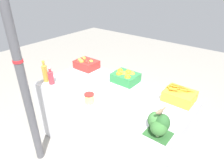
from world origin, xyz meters
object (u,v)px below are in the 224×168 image
at_px(orange_crate, 125,77).
at_px(juice_bottle_ruby, 51,77).
at_px(juice_bottle_amber, 45,73).
at_px(pickle_jar, 89,98).
at_px(broccoli_pile, 158,123).
at_px(support_pole, 21,72).
at_px(carrot_crate, 179,95).
at_px(sparrow_bird, 160,112).
at_px(apple_crate, 86,64).

xyz_separation_m(orange_crate, juice_bottle_ruby, (-0.70, -0.63, 0.03)).
xyz_separation_m(juice_bottle_amber, pickle_jar, (0.79, -0.01, -0.07)).
height_order(broccoli_pile, juice_bottle_ruby, juice_bottle_ruby).
bearing_deg(juice_bottle_amber, orange_crate, 37.61).
xyz_separation_m(support_pole, juice_bottle_amber, (-0.25, 0.42, -0.23)).
bearing_deg(pickle_jar, juice_bottle_ruby, 178.90).
distance_m(support_pole, carrot_crate, 1.67).
height_order(carrot_crate, pickle_jar, carrot_crate).
height_order(carrot_crate, sparrow_bird, sparrow_bird).
distance_m(apple_crate, broccoli_pile, 1.58).
height_order(apple_crate, orange_crate, orange_crate).
height_order(orange_crate, juice_bottle_ruby, juice_bottle_ruby).
xyz_separation_m(apple_crate, orange_crate, (0.70, 0.01, 0.00)).
distance_m(apple_crate, carrot_crate, 1.42).
height_order(carrot_crate, juice_bottle_amber, juice_bottle_amber).
height_order(apple_crate, broccoli_pile, broccoli_pile).
bearing_deg(juice_bottle_ruby, carrot_crate, 23.98).
distance_m(juice_bottle_amber, juice_bottle_ruby, 0.12).
relative_size(broccoli_pile, sparrow_bird, 1.78).
bearing_deg(broccoli_pile, carrot_crate, 94.66).
relative_size(juice_bottle_amber, sparrow_bird, 2.08).
xyz_separation_m(carrot_crate, sparrow_bird, (0.06, -0.62, 0.17)).
distance_m(orange_crate, carrot_crate, 0.71).
xyz_separation_m(juice_bottle_ruby, pickle_jar, (0.67, -0.01, -0.04)).
bearing_deg(juice_bottle_ruby, pickle_jar, -1.10).
height_order(orange_crate, carrot_crate, orange_crate).
xyz_separation_m(orange_crate, sparrow_bird, (0.77, -0.62, 0.16)).
height_order(orange_crate, juice_bottle_amber, juice_bottle_amber).
distance_m(orange_crate, sparrow_bird, 1.00).
bearing_deg(pickle_jar, carrot_crate, 41.00).
relative_size(apple_crate, juice_bottle_amber, 1.12).
height_order(apple_crate, juice_bottle_amber, juice_bottle_amber).
relative_size(orange_crate, juice_bottle_ruby, 1.38).
bearing_deg(carrot_crate, sparrow_bird, -84.80).
bearing_deg(juice_bottle_amber, carrot_crate, 22.36).
bearing_deg(carrot_crate, support_pole, -140.59).
bearing_deg(sparrow_bird, carrot_crate, -165.89).
bearing_deg(juice_bottle_ruby, juice_bottle_amber, 180.00).
xyz_separation_m(support_pole, broccoli_pile, (1.32, 0.44, -0.26)).
bearing_deg(broccoli_pile, support_pole, -161.62).
relative_size(support_pole, broccoli_pile, 9.89).
distance_m(broccoli_pile, sparrow_bird, 0.13).
xyz_separation_m(apple_crate, juice_bottle_amber, (-0.11, -0.62, 0.05)).
height_order(juice_bottle_ruby, sparrow_bird, sparrow_bird).
distance_m(orange_crate, juice_bottle_amber, 1.03).
distance_m(support_pole, juice_bottle_ruby, 0.51).
xyz_separation_m(apple_crate, carrot_crate, (1.42, 0.01, -0.01)).
bearing_deg(orange_crate, sparrow_bird, -38.95).
distance_m(support_pole, orange_crate, 1.22).
bearing_deg(support_pole, apple_crate, 97.86).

